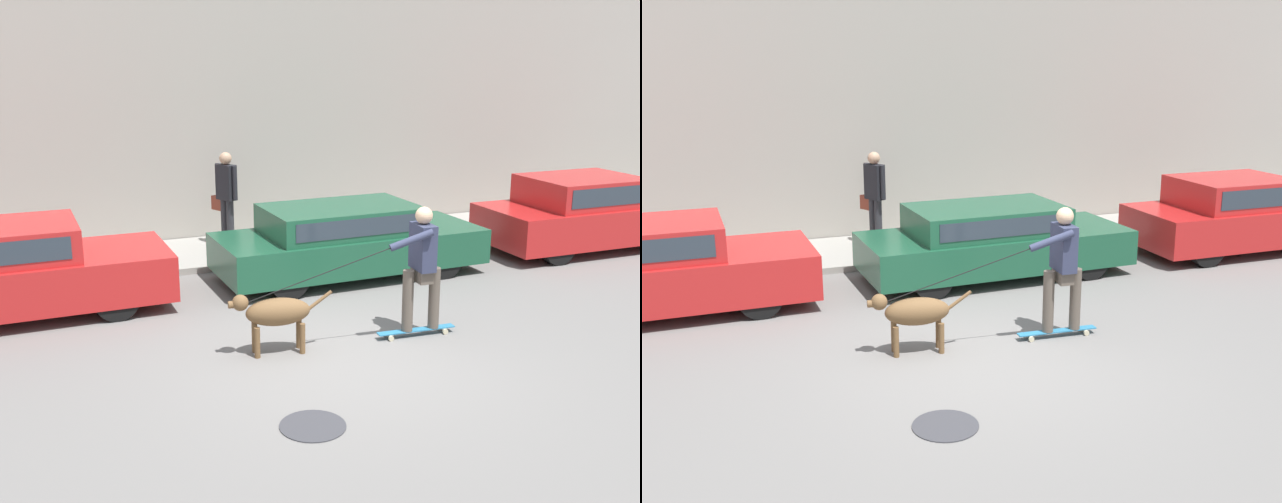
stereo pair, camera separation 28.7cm
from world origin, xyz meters
TOP-DOWN VIEW (x-y plane):
  - ground_plane at (0.00, 0.00)m, footprint 36.00×36.00m
  - back_wall at (0.00, 6.32)m, footprint 32.00×0.30m
  - sidewalk_curb at (0.00, 5.12)m, footprint 30.00×2.06m
  - parked_car_0 at (-3.75, 3.06)m, footprint 4.44×1.75m
  - parked_car_1 at (1.39, 3.06)m, footprint 4.31×1.74m
  - parked_car_2 at (6.17, 3.06)m, footprint 3.92×1.76m
  - dog at (-0.71, 0.46)m, footprint 1.26×0.44m
  - skateboarder at (1.17, 0.32)m, footprint 2.79×0.58m
  - pedestrian_with_bag at (0.01, 5.25)m, footprint 0.37×0.61m
  - manhole_cover at (-0.98, -1.41)m, footprint 0.65×0.65m

SIDE VIEW (x-z plane):
  - ground_plane at x=0.00m, z-range 0.00..0.00m
  - manhole_cover at x=-0.98m, z-range 0.00..0.01m
  - sidewalk_curb at x=0.00m, z-range 0.00..0.11m
  - dog at x=-0.71m, z-range 0.12..0.89m
  - parked_car_1 at x=1.39m, z-range 0.00..1.17m
  - parked_car_0 at x=-3.75m, z-range -0.01..1.27m
  - parked_car_2 at x=6.17m, z-range -0.03..1.31m
  - skateboarder at x=1.17m, z-range 0.12..1.80m
  - pedestrian_with_bag at x=0.01m, z-range 0.21..1.92m
  - back_wall at x=0.00m, z-range 0.00..4.68m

